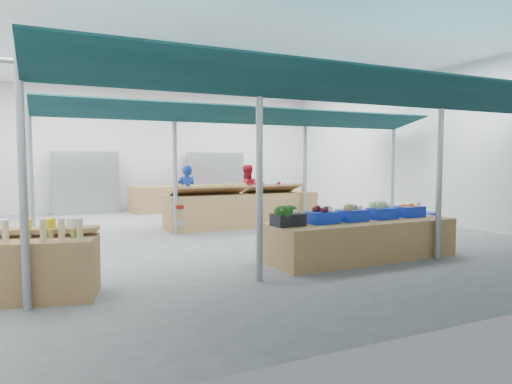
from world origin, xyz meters
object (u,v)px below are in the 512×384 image
veg_counter (360,239)px  vendor_left (186,194)px  fruit_counter (243,210)px  bottle_shelf (26,265)px  crate_stack (425,228)px  vendor_right (246,192)px

veg_counter → vendor_left: bearing=104.1°
fruit_counter → bottle_shelf: bearing=-137.6°
crate_stack → vendor_left: 6.22m
fruit_counter → vendor_left: size_ratio=2.50×
crate_stack → vendor_right: vendor_right is taller
vendor_right → bottle_shelf: bearing=45.3°
veg_counter → vendor_right: bearing=86.0°
vendor_left → vendor_right: bearing=179.8°
vendor_right → veg_counter: bearing=87.1°
fruit_counter → veg_counter: bearing=-85.8°
fruit_counter → vendor_right: 1.31m
veg_counter → vendor_right: vendor_right is taller
crate_stack → vendor_left: bearing=126.3°
bottle_shelf → crate_stack: size_ratio=2.85×
veg_counter → vendor_left: (-1.54, 5.58, 0.47)m
fruit_counter → vendor_right: bearing=61.2°
vendor_left → vendor_right: size_ratio=1.00×
veg_counter → fruit_counter: 4.49m
veg_counter → vendor_right: 5.60m
bottle_shelf → crate_stack: 7.49m
bottle_shelf → veg_counter: 5.33m
vendor_right → vendor_left: bearing=-0.2°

